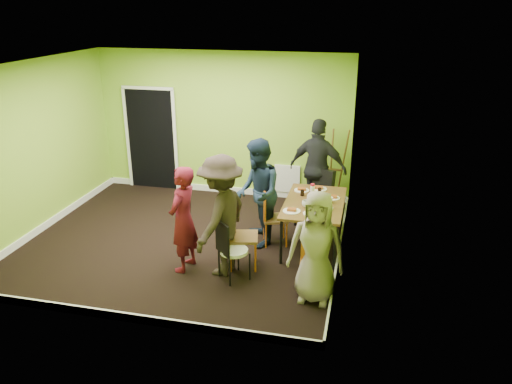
% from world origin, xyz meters
% --- Properties ---
extents(ground, '(5.00, 5.00, 0.00)m').
position_xyz_m(ground, '(0.00, 0.00, 0.00)').
color(ground, black).
rests_on(ground, ground).
extents(room_walls, '(5.04, 4.54, 2.82)m').
position_xyz_m(room_walls, '(-0.02, 0.04, 0.99)').
color(room_walls, '#8EC332').
rests_on(room_walls, ground).
extents(dining_table, '(0.90, 1.50, 0.75)m').
position_xyz_m(dining_table, '(2.05, 0.29, 0.70)').
color(dining_table, black).
rests_on(dining_table, ground).
extents(chair_left_far, '(0.48, 0.48, 0.93)m').
position_xyz_m(chair_left_far, '(1.37, 0.22, 0.52)').
color(chair_left_far, orange).
rests_on(chair_left_far, ground).
extents(chair_left_near, '(0.50, 0.50, 1.01)m').
position_xyz_m(chair_left_near, '(1.06, -0.61, 0.57)').
color(chair_left_near, orange).
rests_on(chair_left_near, ground).
extents(chair_back_end, '(0.51, 0.55, 0.92)m').
position_xyz_m(chair_back_end, '(2.07, 1.35, 0.65)').
color(chair_back_end, orange).
rests_on(chair_back_end, ground).
extents(chair_front_end, '(0.39, 0.39, 0.86)m').
position_xyz_m(chair_front_end, '(2.21, -1.03, 0.48)').
color(chair_front_end, orange).
rests_on(chair_front_end, ground).
extents(chair_bentwood, '(0.49, 0.49, 0.90)m').
position_xyz_m(chair_bentwood, '(1.05, -1.00, 0.50)').
color(chair_bentwood, black).
rests_on(chair_bentwood, ground).
extents(easel, '(0.61, 0.57, 1.52)m').
position_xyz_m(easel, '(2.16, 2.02, 0.75)').
color(easel, brown).
rests_on(easel, ground).
extents(plate_near_left, '(0.25, 0.25, 0.01)m').
position_xyz_m(plate_near_left, '(1.79, 0.73, 0.76)').
color(plate_near_left, white).
rests_on(plate_near_left, dining_table).
extents(plate_near_right, '(0.26, 0.26, 0.01)m').
position_xyz_m(plate_near_right, '(1.77, -0.16, 0.76)').
color(plate_near_right, white).
rests_on(plate_near_right, dining_table).
extents(plate_far_back, '(0.27, 0.27, 0.01)m').
position_xyz_m(plate_far_back, '(2.06, 0.86, 0.76)').
color(plate_far_back, white).
rests_on(plate_far_back, dining_table).
extents(plate_far_front, '(0.23, 0.23, 0.01)m').
position_xyz_m(plate_far_front, '(2.05, -0.18, 0.76)').
color(plate_far_front, white).
rests_on(plate_far_front, dining_table).
extents(plate_wall_back, '(0.23, 0.23, 0.01)m').
position_xyz_m(plate_wall_back, '(2.31, 0.50, 0.76)').
color(plate_wall_back, white).
rests_on(plate_wall_back, dining_table).
extents(plate_wall_front, '(0.27, 0.27, 0.01)m').
position_xyz_m(plate_wall_front, '(2.23, 0.06, 0.76)').
color(plate_wall_front, white).
rests_on(plate_wall_front, dining_table).
extents(thermos, '(0.07, 0.07, 0.23)m').
position_xyz_m(thermos, '(2.00, 0.38, 0.86)').
color(thermos, white).
rests_on(thermos, dining_table).
extents(blue_bottle, '(0.08, 0.08, 0.20)m').
position_xyz_m(blue_bottle, '(2.24, 0.04, 0.85)').
color(blue_bottle, '#1745B2').
rests_on(blue_bottle, dining_table).
extents(orange_bottle, '(0.04, 0.04, 0.08)m').
position_xyz_m(orange_bottle, '(2.01, 0.52, 0.79)').
color(orange_bottle, orange).
rests_on(orange_bottle, dining_table).
extents(glass_mid, '(0.06, 0.06, 0.09)m').
position_xyz_m(glass_mid, '(1.83, 0.51, 0.80)').
color(glass_mid, black).
rests_on(glass_mid, dining_table).
extents(glass_back, '(0.06, 0.06, 0.10)m').
position_xyz_m(glass_back, '(2.09, 0.66, 0.80)').
color(glass_back, black).
rests_on(glass_back, dining_table).
extents(glass_front, '(0.07, 0.07, 0.09)m').
position_xyz_m(glass_front, '(2.10, -0.26, 0.79)').
color(glass_front, black).
rests_on(glass_front, dining_table).
extents(cup_a, '(0.13, 0.13, 0.10)m').
position_xyz_m(cup_a, '(1.95, 0.06, 0.80)').
color(cup_a, white).
rests_on(cup_a, dining_table).
extents(cup_b, '(0.10, 0.10, 0.09)m').
position_xyz_m(cup_b, '(2.28, 0.31, 0.80)').
color(cup_b, white).
rests_on(cup_b, dining_table).
extents(person_standing, '(0.45, 0.61, 1.56)m').
position_xyz_m(person_standing, '(0.33, -0.85, 0.78)').
color(person_standing, '#5C0F1E').
rests_on(person_standing, ground).
extents(person_left_far, '(0.90, 1.01, 1.71)m').
position_xyz_m(person_left_far, '(1.18, 0.19, 0.86)').
color(person_left_far, '#152335').
rests_on(person_left_far, ground).
extents(person_left_near, '(0.87, 1.24, 1.74)m').
position_xyz_m(person_left_near, '(0.88, -0.81, 0.87)').
color(person_left_near, black).
rests_on(person_left_near, ground).
extents(person_back_end, '(1.11, 0.64, 1.77)m').
position_xyz_m(person_back_end, '(1.96, 1.53, 0.89)').
color(person_back_end, black).
rests_on(person_back_end, ground).
extents(person_front_end, '(0.77, 0.53, 1.50)m').
position_xyz_m(person_front_end, '(2.26, -1.22, 0.75)').
color(person_front_end, gray).
rests_on(person_front_end, ground).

